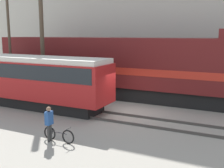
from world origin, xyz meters
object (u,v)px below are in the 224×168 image
Objects in this scene: bicycle at (59,135)px; utility_pole_center at (42,38)px; streetcar at (32,78)px; person at (49,121)px; freight_locomotive at (119,66)px; utility_pole_left at (9,35)px.

utility_pole_center is at bearing 133.39° from bicycle.
person is (5.02, -4.51, -0.94)m from streetcar.
streetcar is at bearing -65.84° from utility_pole_center.
person reaches higher than bicycle.
freight_locomotive is 12.27× the size of bicycle.
bicycle is at bearing -81.13° from freight_locomotive.
freight_locomotive reaches higher than person.
utility_pole_center is at bearing -152.85° from freight_locomotive.
person is at bearing -83.60° from freight_locomotive.
bicycle is 1.04× the size of person.
freight_locomotive is at bearing 53.10° from streetcar.
utility_pole_center reaches higher than bicycle.
freight_locomotive is 9.13m from utility_pole_left.
streetcar reaches higher than person.
utility_pole_left reaches higher than streetcar.
bicycle is 10.46m from utility_pole_center.
utility_pole_left is 3.34m from utility_pole_center.
utility_pole_center reaches higher than freight_locomotive.
utility_pole_center is (-6.19, 7.12, 3.50)m from person.
utility_pole_left is at bearing 143.21° from person.
person is at bearing -41.92° from streetcar.
streetcar reaches higher than bicycle.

